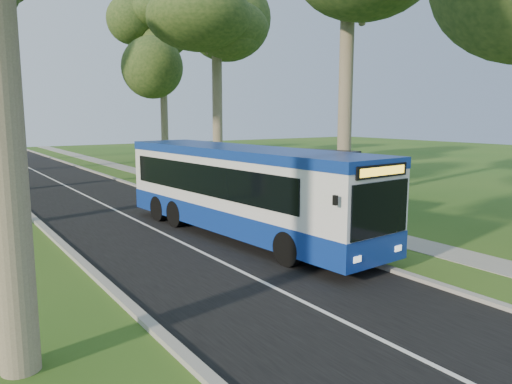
% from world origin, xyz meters
% --- Properties ---
extents(ground, '(120.00, 120.00, 0.00)m').
position_xyz_m(ground, '(0.00, 0.00, 0.00)').
color(ground, '#2C581B').
rests_on(ground, ground).
extents(road, '(7.00, 100.00, 0.02)m').
position_xyz_m(road, '(-3.50, 10.00, 0.01)').
color(road, black).
rests_on(road, ground).
extents(kerb_east, '(0.25, 100.00, 0.12)m').
position_xyz_m(kerb_east, '(0.00, 10.00, 0.06)').
color(kerb_east, '#9E9B93').
rests_on(kerb_east, ground).
extents(kerb_west, '(0.25, 100.00, 0.12)m').
position_xyz_m(kerb_west, '(-7.00, 10.00, 0.06)').
color(kerb_west, '#9E9B93').
rests_on(kerb_west, ground).
extents(centre_line, '(0.12, 100.00, 0.00)m').
position_xyz_m(centre_line, '(-3.50, 10.00, 0.02)').
color(centre_line, white).
rests_on(centre_line, road).
extents(footpath, '(1.50, 100.00, 0.02)m').
position_xyz_m(footpath, '(3.00, 10.00, 0.01)').
color(footpath, gray).
rests_on(footpath, ground).
extents(bus, '(3.48, 12.24, 3.20)m').
position_xyz_m(bus, '(-1.27, 1.93, 1.66)').
color(bus, white).
rests_on(bus, ground).
extents(bus_stop_sign, '(0.14, 0.35, 2.52)m').
position_xyz_m(bus_stop_sign, '(0.30, -2.46, 1.57)').
color(bus_stop_sign, gray).
rests_on(bus_stop_sign, ground).
extents(bus_shelter, '(2.86, 3.88, 2.98)m').
position_xyz_m(bus_shelter, '(1.91, 1.42, 2.11)').
color(bus_shelter, black).
rests_on(bus_shelter, ground).
extents(litter_bin, '(0.59, 0.59, 1.04)m').
position_xyz_m(litter_bin, '(1.69, 2.06, 0.52)').
color(litter_bin, black).
rests_on(litter_bin, ground).
extents(tree_east_c, '(5.20, 5.20, 16.08)m').
position_xyz_m(tree_east_c, '(6.80, 18.00, 11.90)').
color(tree_east_c, '#7A6B56').
rests_on(tree_east_c, ground).
extents(tree_east_d, '(5.20, 5.20, 14.27)m').
position_xyz_m(tree_east_d, '(8.00, 30.00, 10.58)').
color(tree_east_d, '#7A6B56').
rests_on(tree_east_d, ground).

